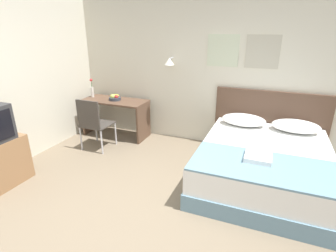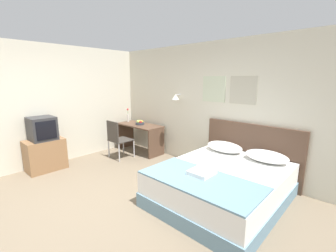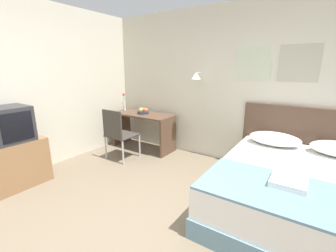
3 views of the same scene
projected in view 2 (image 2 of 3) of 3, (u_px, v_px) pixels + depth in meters
The scene contains 15 objects.
ground_plane at pixel (95, 210), 3.32m from camera, with size 24.00×24.00×0.00m, color #756651.
wall_back at pixel (200, 106), 4.93m from camera, with size 5.65×0.31×2.65m.
wall_left at pixel (19, 108), 4.55m from camera, with size 0.06×5.61×2.65m.
bed at pixel (221, 185), 3.54m from camera, with size 1.71×2.05×0.55m.
headboard at pixel (251, 152), 4.24m from camera, with size 1.83×0.06×1.09m.
pillow_left at pixel (224, 147), 4.27m from camera, with size 0.70×0.43×0.18m.
pillow_right at pixel (266, 156), 3.75m from camera, with size 0.70×0.43×0.18m.
throw_blanket at pixel (200, 180), 3.06m from camera, with size 1.66×0.82×0.02m.
folded_towel_near_foot at pixel (202, 172), 3.20m from camera, with size 0.31×0.33×0.06m.
desk at pixel (140, 132), 5.92m from camera, with size 1.28×0.57×0.73m.
desk_chair at pixel (117, 137), 5.38m from camera, with size 0.48×0.48×0.93m.
fruit_bowl at pixel (140, 123), 5.86m from camera, with size 0.24×0.23×0.13m.
flower_vase at pixel (128, 116), 6.23m from camera, with size 0.06×0.06×0.37m.
tv_stand at pixel (45, 155), 4.76m from camera, with size 0.50×0.74×0.66m.
television at pixel (42, 129), 4.64m from camera, with size 0.49×0.47×0.48m.
Camera 2 is at (2.84, -1.45, 1.91)m, focal length 24.00 mm.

